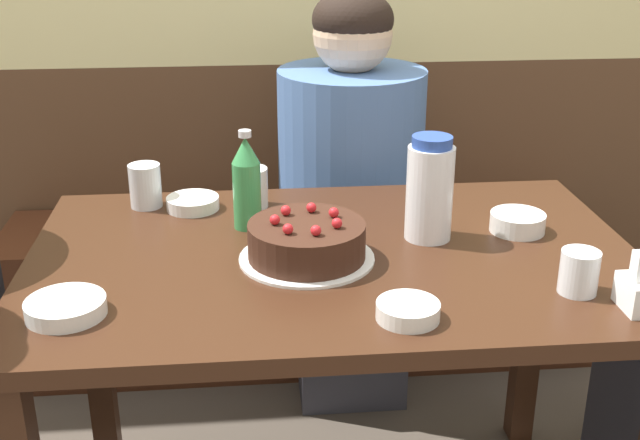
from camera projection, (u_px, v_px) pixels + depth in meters
The scene contains 13 objects.
bench_seat at pixel (304, 288), 2.53m from camera, with size 1.81×0.38×0.45m.
dining_table at pixel (333, 299), 1.62m from camera, with size 1.20×0.76×0.72m.
birthday_cake at pixel (307, 242), 1.53m from camera, with size 0.26×0.26×0.09m.
water_pitcher at pixel (430, 189), 1.61m from camera, with size 0.09×0.09×0.22m.
soju_bottle at pixel (247, 182), 1.66m from camera, with size 0.06×0.06×0.21m.
bowl_soup_white at pixel (193, 203), 1.79m from camera, with size 0.12×0.12×0.03m.
bowl_rice_small at pixel (408, 311), 1.32m from camera, with size 0.11×0.11×0.03m.
bowl_side_dish at pixel (517, 222), 1.67m from camera, with size 0.11×0.11×0.04m.
bowl_sauce_shallow at pixel (66, 308), 1.34m from camera, with size 0.13×0.13×0.03m.
glass_water_tall at pixel (579, 272), 1.41m from camera, with size 0.07×0.07×0.08m.
glass_tumbler_short at pixel (250, 188), 1.80m from camera, with size 0.08×0.08×0.09m.
glass_shot_small at pixel (145, 186), 1.80m from camera, with size 0.07×0.07×0.10m.
person_teal_shirt at pixel (350, 201), 2.23m from camera, with size 0.40×0.40×1.16m.
Camera 1 is at (-0.16, -1.43, 1.37)m, focal length 45.00 mm.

